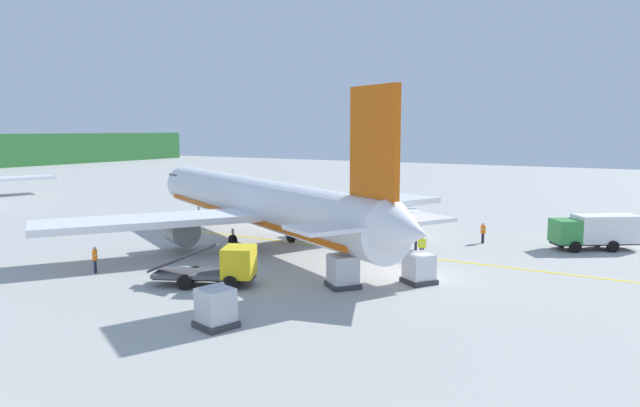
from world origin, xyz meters
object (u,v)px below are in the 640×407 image
at_px(cargo_container_far, 343,271).
at_px(crew_supervisor, 416,236).
at_px(cargo_container_mid, 215,308).
at_px(crew_loader_left, 95,257).
at_px(crew_marshaller, 483,231).
at_px(service_truck_fuel, 595,230).
at_px(service_truck_catering, 222,267).
at_px(crew_loader_right, 422,245).
at_px(airliner_foreground, 257,203).
at_px(service_truck_baggage, 402,217).
at_px(cargo_container_near, 419,268).

bearing_deg(cargo_container_far, crew_supervisor, 1.24).
relative_size(cargo_container_mid, crew_loader_left, 1.19).
distance_m(cargo_container_mid, crew_marshaller, 27.75).
distance_m(service_truck_fuel, cargo_container_mid, 32.18).
relative_size(service_truck_catering, cargo_container_far, 2.64).
distance_m(service_truck_fuel, crew_loader_right, 14.63).
bearing_deg(service_truck_fuel, airliner_foreground, 115.41).
distance_m(service_truck_baggage, cargo_container_mid, 28.25).
relative_size(cargo_container_mid, crew_loader_right, 1.20).
height_order(airliner_foreground, service_truck_baggage, airliner_foreground).
bearing_deg(cargo_container_far, crew_marshaller, -11.14).
height_order(crew_loader_left, crew_supervisor, crew_supervisor).
height_order(service_truck_baggage, crew_loader_right, service_truck_baggage).
bearing_deg(crew_marshaller, service_truck_catering, 154.91).
xyz_separation_m(airliner_foreground, service_truck_baggage, (10.53, -8.36, -1.92)).
xyz_separation_m(service_truck_catering, cargo_container_near, (6.59, -9.99, -0.25)).
bearing_deg(service_truck_fuel, cargo_container_mid, 154.93).
xyz_separation_m(service_truck_fuel, service_truck_catering, (-23.19, 18.22, -0.36)).
height_order(service_truck_fuel, service_truck_catering, service_truck_fuel).
height_order(cargo_container_far, crew_loader_left, cargo_container_far).
distance_m(service_truck_baggage, crew_loader_right, 10.74).
bearing_deg(service_truck_baggage, crew_loader_right, -149.53).
bearing_deg(crew_loader_right, crew_loader_left, 130.86).
xyz_separation_m(cargo_container_near, crew_loader_right, (6.37, 2.21, 0.10)).
xyz_separation_m(service_truck_catering, crew_supervisor, (15.91, -6.16, -0.11)).
bearing_deg(crew_loader_right, airliner_foreground, 95.30).
bearing_deg(cargo_container_far, service_truck_baggage, 12.27).
height_order(service_truck_baggage, service_truck_catering, service_truck_catering).
bearing_deg(crew_loader_left, cargo_container_near, -66.49).
distance_m(cargo_container_far, crew_loader_left, 16.53).
relative_size(airliner_foreground, cargo_container_mid, 18.50).
relative_size(crew_loader_left, crew_loader_right, 1.01).
relative_size(service_truck_fuel, cargo_container_near, 2.78).
relative_size(airliner_foreground, crew_loader_right, 22.13).
relative_size(cargo_container_mid, crew_marshaller, 1.21).
relative_size(service_truck_baggage, crew_marshaller, 3.87).
relative_size(service_truck_baggage, cargo_container_near, 2.75).
bearing_deg(crew_supervisor, service_truck_fuel, -58.89).
bearing_deg(crew_marshaller, service_truck_fuel, -76.90).
distance_m(service_truck_baggage, service_truck_catering, 22.33).
bearing_deg(cargo_container_near, service_truck_baggage, 26.11).
relative_size(service_truck_fuel, service_truck_catering, 1.02).
bearing_deg(service_truck_baggage, cargo_container_near, -153.89).
bearing_deg(cargo_container_near, crew_marshaller, 0.12).
bearing_deg(crew_loader_right, cargo_container_mid, 170.41).
height_order(service_truck_baggage, cargo_container_mid, service_truck_baggage).
xyz_separation_m(airliner_foreground, service_truck_fuel, (11.51, -24.24, -1.85)).
bearing_deg(service_truck_baggage, crew_marshaller, -97.00).
bearing_deg(cargo_container_far, crew_loader_right, -7.99).
xyz_separation_m(service_truck_catering, crew_loader_right, (12.96, -7.78, -0.16)).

